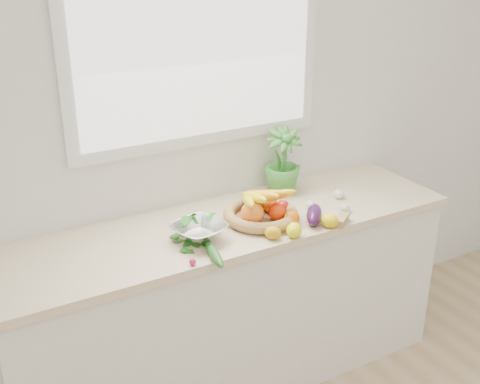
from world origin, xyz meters
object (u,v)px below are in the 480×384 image
apple (283,208)px  fruit_basket (260,210)px  potted_herb (283,161)px  cucumber (214,254)px  colander_with_spinach (199,227)px  eggplant (314,215)px

apple → fruit_basket: bearing=-178.6°
potted_herb → fruit_basket: size_ratio=0.77×
potted_herb → cucumber: bearing=-144.1°
cucumber → potted_herb: 0.80m
cucumber → colander_with_spinach: size_ratio=0.81×
apple → eggplant: eggplant is taller
cucumber → potted_herb: potted_herb is taller
apple → cucumber: size_ratio=0.31×
eggplant → cucumber: size_ratio=0.84×
apple → cucumber: (-0.49, -0.22, -0.01)m
fruit_basket → potted_herb: bearing=40.7°
eggplant → colander_with_spinach: 0.56m
fruit_basket → colander_with_spinach: size_ratio=1.57×
eggplant → cucumber: 0.57m
eggplant → potted_herb: size_ratio=0.56×
eggplant → fruit_basket: (-0.21, 0.14, 0.01)m
eggplant → fruit_basket: size_ratio=0.43×
apple → potted_herb: size_ratio=0.21×
cucumber → fruit_basket: 0.42m
eggplant → fruit_basket: fruit_basket is taller
cucumber → potted_herb: bearing=35.9°
colander_with_spinach → potted_herb: bearing=24.2°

